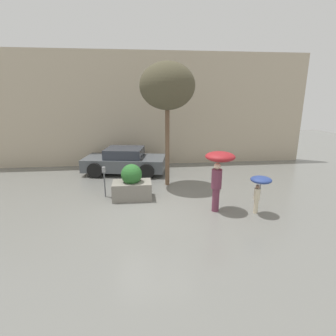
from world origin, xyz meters
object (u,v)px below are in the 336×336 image
(parked_car_near, at_px, (125,161))
(parking_meter, at_px, (104,175))
(street_tree, at_px, (167,87))
(planter_box, at_px, (132,185))
(person_adult, at_px, (219,165))
(person_child, at_px, (260,184))

(parked_car_near, bearing_deg, parking_meter, 179.52)
(parked_car_near, xyz_separation_m, street_tree, (1.90, -2.08, 3.48))
(planter_box, bearing_deg, parking_meter, 164.49)
(person_adult, bearing_deg, person_child, -61.62)
(person_child, xyz_separation_m, parked_car_near, (-4.51, 5.32, -0.43))
(person_adult, height_order, parked_car_near, person_adult)
(planter_box, xyz_separation_m, parking_meter, (-1.03, 0.29, 0.31))
(planter_box, xyz_separation_m, street_tree, (1.49, 1.43, 3.54))
(person_adult, xyz_separation_m, street_tree, (-1.38, 2.79, 2.53))
(planter_box, relative_size, parked_car_near, 0.34)
(person_child, relative_size, street_tree, 0.25)
(planter_box, relative_size, person_adult, 0.72)
(street_tree, xyz_separation_m, parking_meter, (-2.51, -1.14, -3.23))
(parked_car_near, distance_m, street_tree, 4.48)
(parking_meter, bearing_deg, person_adult, -22.98)
(person_child, bearing_deg, planter_box, -150.84)
(planter_box, bearing_deg, street_tree, 43.89)
(person_child, bearing_deg, person_adult, -146.83)
(planter_box, xyz_separation_m, person_adult, (2.86, -1.36, 1.01))
(person_child, bearing_deg, parked_car_near, -176.68)
(person_child, height_order, parked_car_near, person_child)
(person_adult, relative_size, street_tree, 0.40)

